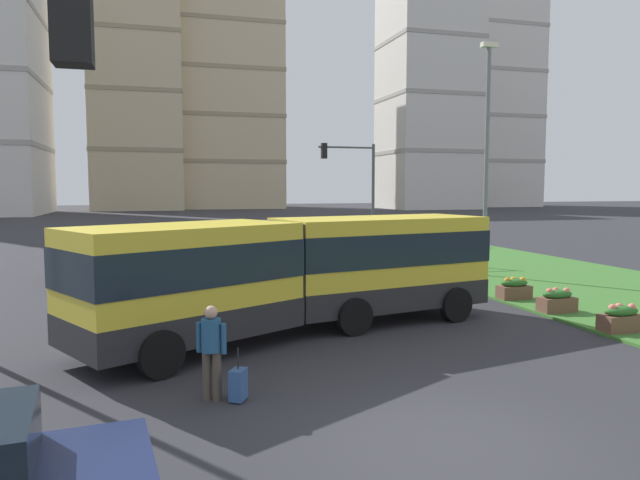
{
  "coord_description": "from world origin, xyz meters",
  "views": [
    {
      "loc": [
        -4.24,
        -7.74,
        3.86
      ],
      "look_at": [
        0.83,
        10.14,
        2.2
      ],
      "focal_mm": 33.12,
      "sensor_mm": 36.0,
      "label": 1
    }
  ],
  "objects_px": {
    "articulated_bus": "(298,271)",
    "rolling_suitcase": "(238,384)",
    "flower_planter_4": "(455,272)",
    "flower_planter_2": "(557,300)",
    "apartment_tower_westcentre": "(136,98)",
    "apartment_tower_eastcentre": "(428,100)",
    "flower_planter_3": "(514,288)",
    "traffic_light_far_right": "(356,181)",
    "car_maroon_sedan": "(110,261)",
    "apartment_tower_centre": "(219,99)",
    "apartment_tower_east": "(479,78)",
    "pedestrian_crossing": "(211,346)",
    "flower_planter_1": "(621,318)",
    "streetlight_median": "(487,151)"
  },
  "relations": [
    {
      "from": "rolling_suitcase",
      "to": "apartment_tower_centre",
      "type": "bearing_deg",
      "value": 83.92
    },
    {
      "from": "articulated_bus",
      "to": "flower_planter_4",
      "type": "height_order",
      "value": "articulated_bus"
    },
    {
      "from": "car_maroon_sedan",
      "to": "streetlight_median",
      "type": "bearing_deg",
      "value": -13.88
    },
    {
      "from": "articulated_bus",
      "to": "streetlight_median",
      "type": "bearing_deg",
      "value": 36.39
    },
    {
      "from": "flower_planter_2",
      "to": "apartment_tower_east",
      "type": "height_order",
      "value": "apartment_tower_east"
    },
    {
      "from": "flower_planter_2",
      "to": "flower_planter_3",
      "type": "xyz_separation_m",
      "value": [
        0.0,
        2.22,
        0.0
      ]
    },
    {
      "from": "car_maroon_sedan",
      "to": "streetlight_median",
      "type": "distance_m",
      "value": 16.61
    },
    {
      "from": "flower_planter_1",
      "to": "streetlight_median",
      "type": "relative_size",
      "value": 0.11
    },
    {
      "from": "flower_planter_1",
      "to": "apartment_tower_east",
      "type": "height_order",
      "value": "apartment_tower_east"
    },
    {
      "from": "apartment_tower_east",
      "to": "pedestrian_crossing",
      "type": "bearing_deg",
      "value": -122.85
    },
    {
      "from": "flower_planter_2",
      "to": "flower_planter_4",
      "type": "relative_size",
      "value": 1.0
    },
    {
      "from": "flower_planter_2",
      "to": "apartment_tower_westcentre",
      "type": "height_order",
      "value": "apartment_tower_westcentre"
    },
    {
      "from": "car_maroon_sedan",
      "to": "pedestrian_crossing",
      "type": "bearing_deg",
      "value": -79.98
    },
    {
      "from": "car_maroon_sedan",
      "to": "traffic_light_far_right",
      "type": "distance_m",
      "value": 13.19
    },
    {
      "from": "flower_planter_1",
      "to": "streetlight_median",
      "type": "height_order",
      "value": "streetlight_median"
    },
    {
      "from": "flower_planter_4",
      "to": "streetlight_median",
      "type": "distance_m",
      "value": 5.41
    },
    {
      "from": "flower_planter_2",
      "to": "flower_planter_1",
      "type": "bearing_deg",
      "value": -90.0
    },
    {
      "from": "flower_planter_1",
      "to": "apartment_tower_westcentre",
      "type": "height_order",
      "value": "apartment_tower_westcentre"
    },
    {
      "from": "traffic_light_far_right",
      "to": "streetlight_median",
      "type": "distance_m",
      "value": 8.17
    },
    {
      "from": "pedestrian_crossing",
      "to": "apartment_tower_centre",
      "type": "bearing_deg",
      "value": 83.66
    },
    {
      "from": "traffic_light_far_right",
      "to": "apartment_tower_east",
      "type": "distance_m",
      "value": 100.12
    },
    {
      "from": "pedestrian_crossing",
      "to": "traffic_light_far_right",
      "type": "distance_m",
      "value": 21.61
    },
    {
      "from": "apartment_tower_eastcentre",
      "to": "flower_planter_3",
      "type": "bearing_deg",
      "value": -114.12
    },
    {
      "from": "car_maroon_sedan",
      "to": "apartment_tower_centre",
      "type": "distance_m",
      "value": 90.66
    },
    {
      "from": "flower_planter_4",
      "to": "apartment_tower_east",
      "type": "xyz_separation_m",
      "value": [
        53.64,
        89.03,
        25.93
      ]
    },
    {
      "from": "flower_planter_3",
      "to": "apartment_tower_centre",
      "type": "height_order",
      "value": "apartment_tower_centre"
    },
    {
      "from": "traffic_light_far_right",
      "to": "articulated_bus",
      "type": "bearing_deg",
      "value": -114.64
    },
    {
      "from": "rolling_suitcase",
      "to": "apartment_tower_eastcentre",
      "type": "relative_size",
      "value": 0.02
    },
    {
      "from": "articulated_bus",
      "to": "apartment_tower_centre",
      "type": "distance_m",
      "value": 100.73
    },
    {
      "from": "rolling_suitcase",
      "to": "flower_planter_1",
      "type": "bearing_deg",
      "value": 11.72
    },
    {
      "from": "streetlight_median",
      "to": "apartment_tower_westcentre",
      "type": "height_order",
      "value": "apartment_tower_westcentre"
    },
    {
      "from": "flower_planter_1",
      "to": "traffic_light_far_right",
      "type": "height_order",
      "value": "traffic_light_far_right"
    },
    {
      "from": "articulated_bus",
      "to": "flower_planter_1",
      "type": "xyz_separation_m",
      "value": [
        8.14,
        -2.42,
        -1.23
      ]
    },
    {
      "from": "flower_planter_1",
      "to": "flower_planter_4",
      "type": "relative_size",
      "value": 1.0
    },
    {
      "from": "flower_planter_1",
      "to": "flower_planter_2",
      "type": "relative_size",
      "value": 1.0
    },
    {
      "from": "flower_planter_2",
      "to": "flower_planter_4",
      "type": "bearing_deg",
      "value": 90.0
    },
    {
      "from": "articulated_bus",
      "to": "traffic_light_far_right",
      "type": "height_order",
      "value": "traffic_light_far_right"
    },
    {
      "from": "flower_planter_3",
      "to": "traffic_light_far_right",
      "type": "xyz_separation_m",
      "value": [
        -1.36,
        12.44,
        3.75
      ]
    },
    {
      "from": "articulated_bus",
      "to": "rolling_suitcase",
      "type": "bearing_deg",
      "value": -116.06
    },
    {
      "from": "streetlight_median",
      "to": "apartment_tower_westcentre",
      "type": "xyz_separation_m",
      "value": [
        -16.11,
        87.37,
        14.03
      ]
    },
    {
      "from": "flower_planter_4",
      "to": "apartment_tower_centre",
      "type": "height_order",
      "value": "apartment_tower_centre"
    },
    {
      "from": "car_maroon_sedan",
      "to": "apartment_tower_centre",
      "type": "height_order",
      "value": "apartment_tower_centre"
    },
    {
      "from": "apartment_tower_westcentre",
      "to": "apartment_tower_east",
      "type": "distance_m",
      "value": 68.21
    },
    {
      "from": "flower_planter_2",
      "to": "apartment_tower_westcentre",
      "type": "xyz_separation_m",
      "value": [
        -14.21,
        94.64,
        19.0
      ]
    },
    {
      "from": "car_maroon_sedan",
      "to": "flower_planter_1",
      "type": "bearing_deg",
      "value": -45.14
    },
    {
      "from": "flower_planter_1",
      "to": "flower_planter_3",
      "type": "bearing_deg",
      "value": 90.0
    },
    {
      "from": "flower_planter_3",
      "to": "apartment_tower_east",
      "type": "xyz_separation_m",
      "value": [
        53.64,
        93.1,
        25.93
      ]
    },
    {
      "from": "apartment_tower_east",
      "to": "apartment_tower_eastcentre",
      "type": "bearing_deg",
      "value": -147.15
    },
    {
      "from": "flower_planter_2",
      "to": "apartment_tower_eastcentre",
      "type": "bearing_deg",
      "value": 66.45
    },
    {
      "from": "traffic_light_far_right",
      "to": "apartment_tower_east",
      "type": "relative_size",
      "value": 0.12
    }
  ]
}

